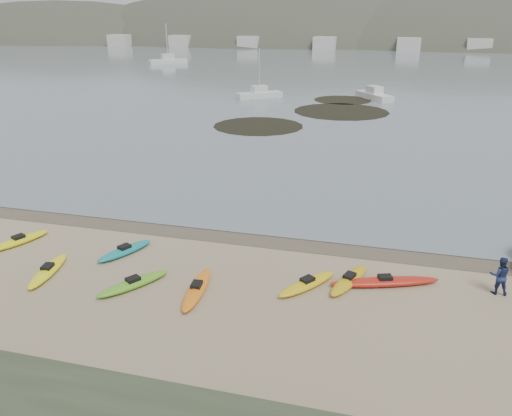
# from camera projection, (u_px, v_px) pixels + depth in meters

# --- Properties ---
(ground) EXTENTS (600.00, 600.00, 0.00)m
(ground) POSITION_uv_depth(u_px,v_px,m) (256.00, 235.00, 25.79)
(ground) COLOR tan
(ground) RESTS_ON ground
(wet_sand) EXTENTS (60.00, 60.00, 0.00)m
(wet_sand) POSITION_uv_depth(u_px,v_px,m) (255.00, 237.00, 25.52)
(wet_sand) COLOR brown
(wet_sand) RESTS_ON ground
(water) EXTENTS (1200.00, 1200.00, 0.00)m
(water) POSITION_uv_depth(u_px,v_px,m) (383.00, 34.00, 296.31)
(water) COLOR slate
(water) RESTS_ON ground
(kayaks) EXTENTS (20.92, 5.80, 0.34)m
(kayaks) POSITION_uv_depth(u_px,v_px,m) (201.00, 272.00, 21.70)
(kayaks) COLOR #5DB223
(kayaks) RESTS_ON ground
(person_east) EXTENTS (0.79, 0.62, 1.62)m
(person_east) POSITION_uv_depth(u_px,v_px,m) (500.00, 276.00, 20.13)
(person_east) COLOR navy
(person_east) RESTS_ON ground
(kelp_mats) EXTENTS (17.50, 27.12, 0.04)m
(kelp_mats) POSITION_uv_depth(u_px,v_px,m) (318.00, 113.00, 57.66)
(kelp_mats) COLOR black
(kelp_mats) RESTS_ON water
(moored_boats) EXTENTS (103.20, 75.22, 1.20)m
(moored_boats) POSITION_uv_depth(u_px,v_px,m) (402.00, 71.00, 95.17)
(moored_boats) COLOR silver
(moored_boats) RESTS_ON ground
(far_hills) EXTENTS (550.00, 135.00, 80.00)m
(far_hills) POSITION_uv_depth(u_px,v_px,m) (476.00, 86.00, 197.20)
(far_hills) COLOR #384235
(far_hills) RESTS_ON ground
(far_town) EXTENTS (199.00, 5.00, 4.00)m
(far_town) POSITION_uv_depth(u_px,v_px,m) (393.00, 44.00, 154.41)
(far_town) COLOR beige
(far_town) RESTS_ON ground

